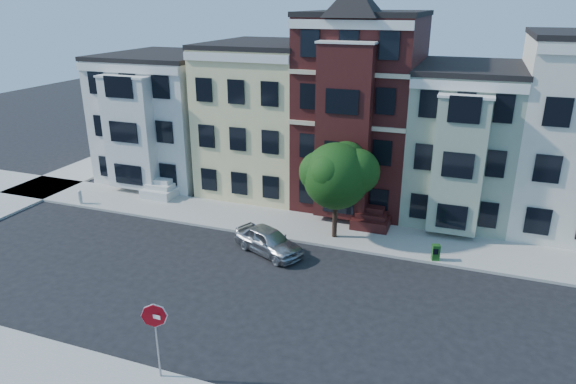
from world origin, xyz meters
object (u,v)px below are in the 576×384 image
at_px(fire_hydrant, 80,198).
at_px(stop_sign, 157,336).
at_px(newspaper_box, 436,252).
at_px(parked_car, 268,241).
at_px(street_tree, 336,180).

xyz_separation_m(fire_hydrant, stop_sign, (14.54, -12.61, 1.33)).
distance_m(fire_hydrant, stop_sign, 19.29).
bearing_deg(fire_hydrant, newspaper_box, -0.03).
bearing_deg(stop_sign, parked_car, 91.64).
relative_size(street_tree, fire_hydrant, 9.14).
xyz_separation_m(parked_car, fire_hydrant, (-14.39, 2.02, -0.20)).
relative_size(street_tree, newspaper_box, 7.97).
height_order(newspaper_box, stop_sign, stop_sign).
distance_m(street_tree, fire_hydrant, 17.56).
xyz_separation_m(newspaper_box, stop_sign, (-8.45, -12.60, 1.27)).
bearing_deg(newspaper_box, parked_car, 176.56).
distance_m(street_tree, stop_sign, 13.90).
bearing_deg(parked_car, street_tree, -19.95).
relative_size(fire_hydrant, stop_sign, 0.22).
distance_m(parked_car, stop_sign, 10.65).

